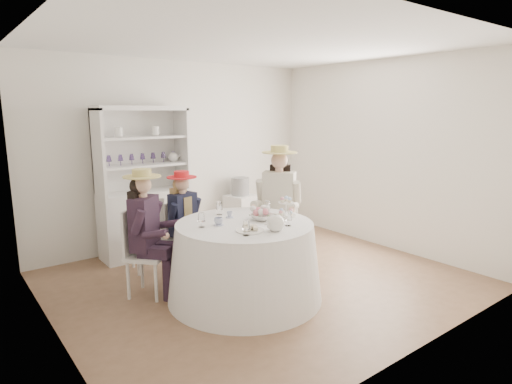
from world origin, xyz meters
TOP-DOWN VIEW (x-y plane):
  - ground at (0.00, 0.00)m, footprint 4.50×4.50m
  - ceiling at (0.00, 0.00)m, footprint 4.50×4.50m
  - wall_back at (0.00, 2.00)m, footprint 4.50×0.00m
  - wall_front at (0.00, -2.00)m, footprint 4.50×0.00m
  - wall_left at (-2.25, 0.00)m, footprint 0.00×4.50m
  - wall_right at (2.25, 0.00)m, footprint 0.00×4.50m
  - tea_table at (-0.44, -0.28)m, footprint 1.64×1.64m
  - hutch at (-0.71, 1.71)m, footprint 1.38×0.90m
  - side_table at (0.94, 1.75)m, footprint 0.49×0.49m
  - hatbox at (0.94, 1.75)m, footprint 0.37×0.37m
  - guest_left at (-1.23, 0.41)m, footprint 0.58×0.59m
  - guest_mid at (-0.60, 0.76)m, footprint 0.48×0.51m
  - guest_right at (0.47, 0.24)m, footprint 0.67×0.64m
  - spare_chair at (-0.94, 1.07)m, footprint 0.44×0.44m
  - teacup_a at (-0.71, -0.19)m, footprint 0.11×0.11m
  - teacup_b at (-0.44, 0.00)m, footprint 0.06×0.06m
  - teacup_c at (-0.19, -0.16)m, footprint 0.11×0.11m
  - flower_bowl at (-0.23, -0.31)m, footprint 0.29×0.29m
  - flower_arrangement at (-0.21, -0.27)m, footprint 0.19×0.19m
  - table_teapot at (-0.38, -0.71)m, footprint 0.25×0.18m
  - sandwich_plate at (-0.58, -0.57)m, footprint 0.28×0.28m
  - cupcake_stand at (0.10, -0.31)m, footprint 0.22×0.22m
  - stemware_set at (-0.44, -0.28)m, footprint 0.96×0.92m

SIDE VIEW (x-z plane):
  - ground at x=0.00m, z-range 0.00..0.00m
  - side_table at x=0.94m, z-range 0.00..0.64m
  - tea_table at x=-0.44m, z-range 0.00..0.83m
  - spare_chair at x=-0.94m, z-range 0.03..0.97m
  - guest_mid at x=-0.60m, z-range 0.08..1.36m
  - hutch at x=-0.71m, z-range -0.30..1.75m
  - hatbox at x=0.94m, z-range 0.64..0.92m
  - guest_left at x=-1.23m, z-range 0.09..1.48m
  - sandwich_plate at x=-0.58m, z-range 0.82..0.88m
  - teacup_b at x=-0.44m, z-range 0.83..0.89m
  - flower_bowl at x=-0.23m, z-range 0.83..0.89m
  - teacup_c at x=-0.19m, z-range 0.83..0.90m
  - teacup_a at x=-0.71m, z-range 0.83..0.90m
  - guest_right at x=0.47m, z-range 0.10..1.66m
  - stemware_set at x=-0.44m, z-range 0.83..0.98m
  - cupcake_stand at x=0.10m, z-range 0.80..1.01m
  - table_teapot at x=-0.38m, z-range 0.82..1.00m
  - flower_arrangement at x=-0.21m, z-range 0.88..0.95m
  - wall_back at x=0.00m, z-range -0.90..3.60m
  - wall_front at x=0.00m, z-range -0.90..3.60m
  - wall_left at x=-2.25m, z-range -0.90..3.60m
  - wall_right at x=2.25m, z-range -0.90..3.60m
  - ceiling at x=0.00m, z-range 2.70..2.70m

